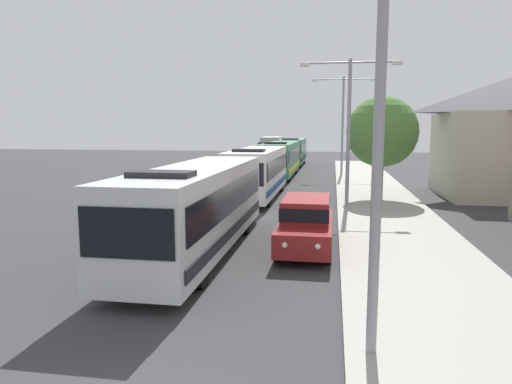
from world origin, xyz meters
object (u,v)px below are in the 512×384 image
Objects in this scene: streetlamp_near at (381,68)px; roadside_tree at (382,132)px; bus_second_in_line at (258,171)px; bus_fourth_in_line at (293,151)px; box_truck_oncoming at (271,148)px; bus_middle at (280,158)px; streetlamp_far at (343,116)px; bus_lead at (198,206)px; white_suv at (306,222)px; streetlamp_mid at (349,117)px.

streetlamp_near is 19.91m from roadside_tree.
bus_fourth_in_line is (0.00, 25.43, 0.00)m from bus_second_in_line.
box_truck_oncoming is at bearing 120.93° from bus_fourth_in_line.
bus_middle is 6.72m from streetlamp_far.
box_truck_oncoming is at bearing 100.24° from bus_middle.
bus_second_in_line is at bearing 90.00° from bus_lead.
bus_middle is 18.58m from box_truck_oncoming.
streetlamp_near is at bearing -77.67° from white_suv.
streetlamp_mid reaches higher than bus_lead.
bus_second_in_line is 1.51× the size of box_truck_oncoming.
streetlamp_far is (5.40, 1.49, 3.71)m from bus_middle.
roadside_tree is (7.44, -0.00, 2.44)m from bus_second_in_line.
box_truck_oncoming is 1.14× the size of roadside_tree.
bus_middle reaches higher than box_truck_oncoming.
streetlamp_mid reaches higher than box_truck_oncoming.
box_truck_oncoming is 0.80× the size of streetlamp_far.
bus_lead is at bearing -90.00° from bus_fourth_in_line.
streetlamp_near is (5.40, -19.77, 3.73)m from bus_second_in_line.
bus_lead is 25.68m from bus_middle.
white_suv is 0.59× the size of streetlamp_far.
streetlamp_mid is at bearing -75.54° from box_truck_oncoming.
streetlamp_near reaches higher than white_suv.
streetlamp_near is (1.70, -7.78, 4.38)m from white_suv.
bus_lead and bus_middle have the same top height.
bus_lead is 27.95m from streetlamp_far.
bus_lead is 1.87× the size of roadside_tree.
bus_middle is 1.38× the size of streetlamp_far.
bus_fourth_in_line is (-0.00, 12.77, -0.00)m from bus_middle.
box_truck_oncoming is at bearing 104.46° from streetlamp_mid.
bus_second_in_line is 31.11m from box_truck_oncoming.
box_truck_oncoming is 0.80× the size of streetlamp_near.
streetlamp_near reaches higher than bus_fourth_in_line.
bus_lead is 1.32× the size of streetlamp_far.
box_truck_oncoming is (-7.00, 42.93, 0.66)m from white_suv.
bus_middle is 1.53× the size of streetlamp_mid.
white_suv is 10.12m from streetlamp_mid.
box_truck_oncoming is 0.89× the size of streetlamp_mid.
roadside_tree is (2.04, 19.76, -1.29)m from streetlamp_near.
streetlamp_far reaches higher than roadside_tree.
white_suv is at bearing 102.33° from streetlamp_near.
bus_middle is 1.96× the size of roadside_tree.
roadside_tree is at bearing -59.57° from bus_middle.
bus_second_in_line is 2.07× the size of white_suv.
bus_second_in_line is at bearing -90.00° from bus_middle.
bus_lead is 1.31× the size of streetlamp_near.
bus_lead is at bearing -164.36° from white_suv.
roadside_tree is at bearing 72.68° from white_suv.
streetlamp_far is (-0.00, 16.96, 0.46)m from streetlamp_mid.
streetlamp_mid is 3.56m from roadside_tree.
streetlamp_far is (1.70, 26.13, 4.36)m from white_suv.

